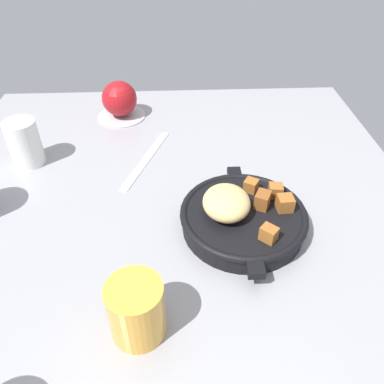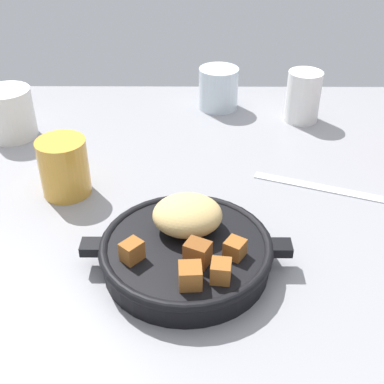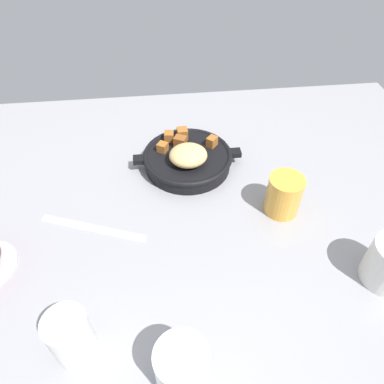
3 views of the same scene
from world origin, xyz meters
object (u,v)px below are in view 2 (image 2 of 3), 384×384
at_px(cast_iron_skillet, 187,248).
at_px(water_glass_short, 218,88).
at_px(white_creamer_pitcher, 303,97).
at_px(juice_glass_amber, 64,167).
at_px(ceramic_mug_white, 9,113).
at_px(butter_knife, 327,188).

xyz_separation_m(cast_iron_skillet, water_glass_short, (0.05, 0.46, 0.01)).
distance_m(white_creamer_pitcher, juice_glass_amber, 0.45).
height_order(white_creamer_pitcher, ceramic_mug_white, white_creamer_pitcher).
xyz_separation_m(white_creamer_pitcher, water_glass_short, (-0.15, 0.05, -0.01)).
bearing_deg(ceramic_mug_white, butter_knife, -18.06).
relative_size(butter_knife, water_glass_short, 2.77).
xyz_separation_m(cast_iron_skillet, ceramic_mug_white, (-0.31, 0.33, 0.02)).
xyz_separation_m(cast_iron_skillet, white_creamer_pitcher, (0.21, 0.40, 0.02)).
bearing_deg(water_glass_short, juice_glass_amber, -127.78).
xyz_separation_m(juice_glass_amber, ceramic_mug_white, (-0.13, 0.18, 0.00)).
bearing_deg(ceramic_mug_white, water_glass_short, 18.54).
bearing_deg(juice_glass_amber, cast_iron_skillet, -41.51).
relative_size(cast_iron_skillet, butter_knife, 1.14).
relative_size(cast_iron_skillet, juice_glass_amber, 2.94).
xyz_separation_m(butter_knife, ceramic_mug_white, (-0.51, 0.17, 0.04)).
xyz_separation_m(butter_knife, white_creamer_pitcher, (0.00, 0.24, 0.04)).
height_order(cast_iron_skillet, water_glass_short, water_glass_short).
distance_m(butter_knife, juice_glass_amber, 0.38).
bearing_deg(white_creamer_pitcher, ceramic_mug_white, -172.56).
bearing_deg(cast_iron_skillet, water_glass_short, 83.18).
distance_m(cast_iron_skillet, water_glass_short, 0.46).
height_order(juice_glass_amber, ceramic_mug_white, ceramic_mug_white).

